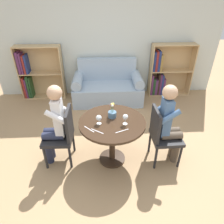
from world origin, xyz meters
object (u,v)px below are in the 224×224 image
at_px(bookshelf_left, 36,73).
at_px(chair_right, 162,134).
at_px(couch, 108,88).
at_px(wine_glass_left, 99,118).
at_px(flower_vase, 112,113).
at_px(person_right, 170,124).
at_px(wine_glass_right, 125,117).
at_px(bookshelf_right, 164,73).
at_px(chair_left, 62,134).
at_px(person_left, 54,124).

xyz_separation_m(bookshelf_left, chair_right, (2.37, -2.26, -0.10)).
height_order(couch, wine_glass_left, couch).
bearing_deg(couch, chair_right, -70.10).
xyz_separation_m(wine_glass_left, flower_vase, (0.19, 0.16, -0.02)).
bearing_deg(flower_vase, person_right, -10.01).
distance_m(couch, wine_glass_left, 2.06).
distance_m(couch, wine_glass_right, 2.09).
bearing_deg(bookshelf_right, flower_vase, -122.93).
bearing_deg(chair_right, person_right, -89.04).
xyz_separation_m(person_right, wine_glass_left, (-0.99, -0.01, 0.15)).
bearing_deg(chair_left, person_right, 88.30).
distance_m(chair_left, chair_right, 1.44).
xyz_separation_m(chair_right, flower_vase, (-0.71, 0.15, 0.29)).
bearing_deg(flower_vase, person_left, -175.63).
distance_m(chair_left, person_right, 1.54).
relative_size(bookshelf_left, chair_right, 1.36).
bearing_deg(wine_glass_right, wine_glass_left, 175.77).
bearing_deg(person_left, couch, 158.14).
bearing_deg(wine_glass_left, person_left, 171.44).
xyz_separation_m(bookshelf_left, wine_glass_left, (1.47, -2.27, 0.22)).
distance_m(chair_right, person_left, 1.54).
bearing_deg(person_right, flower_vase, 78.56).
distance_m(bookshelf_left, chair_right, 3.27).
bearing_deg(bookshelf_left, wine_glass_left, -57.04).
height_order(wine_glass_left, wine_glass_right, wine_glass_right).
height_order(chair_right, wine_glass_left, chair_right).
height_order(chair_left, wine_glass_right, chair_left).
bearing_deg(chair_left, couch, 160.49).
height_order(wine_glass_right, flower_vase, flower_vase).
relative_size(chair_right, person_right, 0.71).
bearing_deg(person_left, chair_left, 89.22).
distance_m(chair_left, person_left, 0.19).
height_order(bookshelf_left, wine_glass_left, bookshelf_left).
bearing_deg(person_left, wine_glass_right, 84.16).
bearing_deg(chair_right, person_left, 85.46).
relative_size(bookshelf_left, chair_left, 1.36).
relative_size(bookshelf_right, wine_glass_right, 8.04).
bearing_deg(flower_vase, wine_glass_right, -47.92).
height_order(chair_left, flower_vase, flower_vase).
bearing_deg(wine_glass_left, bookshelf_right, 55.56).
bearing_deg(person_right, wine_glass_right, 92.26).
bearing_deg(person_left, bookshelf_left, -157.58).
relative_size(bookshelf_left, wine_glass_left, 9.12).
distance_m(bookshelf_left, bookshelf_right, 3.02).
distance_m(couch, flower_vase, 1.90).
bearing_deg(person_right, chair_left, 85.71).
distance_m(chair_left, flower_vase, 0.78).
relative_size(couch, chair_right, 1.73).
height_order(couch, person_left, person_left).
bearing_deg(wine_glass_right, chair_left, 172.49).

